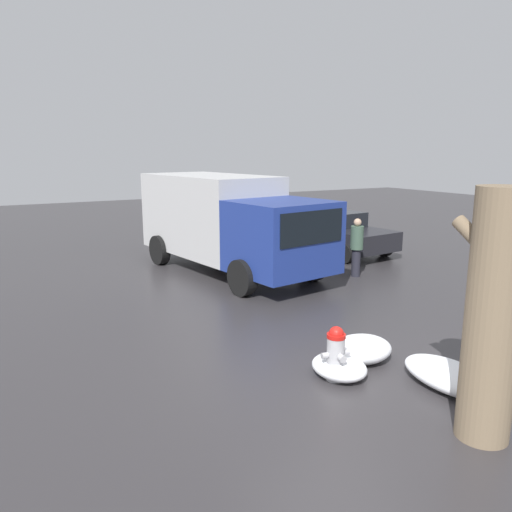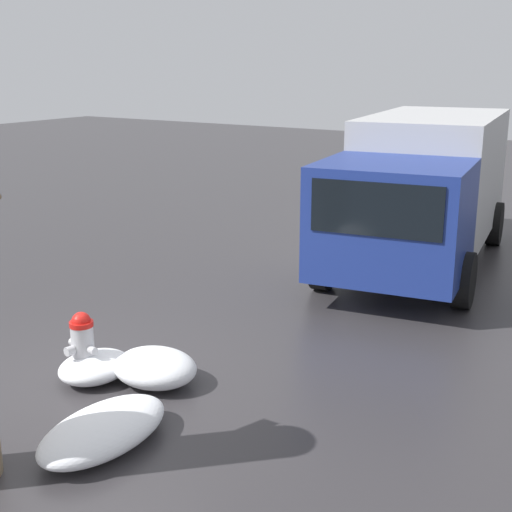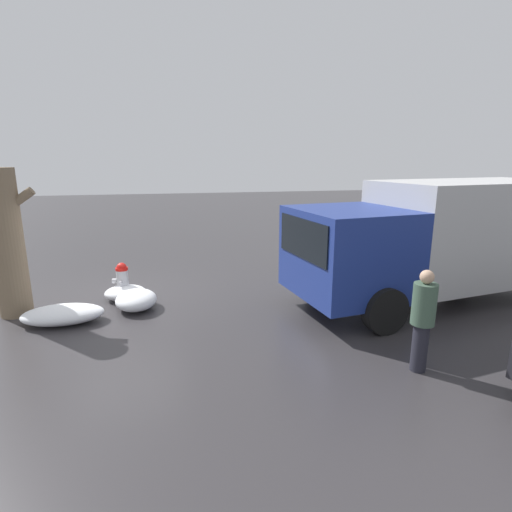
{
  "view_description": "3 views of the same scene",
  "coord_description": "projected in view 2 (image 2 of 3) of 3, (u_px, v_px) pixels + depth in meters",
  "views": [
    {
      "loc": [
        -5.6,
        4.54,
        3.45
      ],
      "look_at": [
        3.38,
        -0.51,
        1.27
      ],
      "focal_mm": 35.0,
      "sensor_mm": 36.0,
      "label": 1
    },
    {
      "loc": [
        -5.67,
        -6.04,
        3.78
      ],
      "look_at": [
        3.42,
        -0.33,
        0.8
      ],
      "focal_mm": 50.0,
      "sensor_mm": 36.0,
      "label": 2
    },
    {
      "loc": [
        1.13,
        -9.51,
        3.22
      ],
      "look_at": [
        2.94,
        -1.34,
        1.19
      ],
      "focal_mm": 28.0,
      "sensor_mm": 36.0,
      "label": 3
    }
  ],
  "objects": [
    {
      "name": "ground_plane",
      "position": [
        85.0,
        378.0,
        8.74
      ],
      "size": [
        60.0,
        60.0,
        0.0
      ],
      "primitive_type": "plane",
      "color": "#333033"
    },
    {
      "name": "fire_hydrant",
      "position": [
        83.0,
        345.0,
        8.62
      ],
      "size": [
        0.39,
        0.48,
        0.86
      ],
      "rotation": [
        0.0,
        0.0,
        2.99
      ],
      "color": "#B7B7BC",
      "rests_on": "ground_plane"
    },
    {
      "name": "delivery_truck",
      "position": [
        423.0,
        185.0,
        13.3
      ],
      "size": [
        6.89,
        3.3,
        2.74
      ],
      "rotation": [
        0.0,
        0.0,
        1.71
      ],
      "color": "navy",
      "rests_on": "ground_plane"
    },
    {
      "name": "snow_pile_by_hydrant",
      "position": [
        155.0,
        368.0,
        8.54
      ],
      "size": [
        0.88,
        1.07,
        0.42
      ],
      "color": "white",
      "rests_on": "ground_plane"
    },
    {
      "name": "snow_pile_curbside",
      "position": [
        95.0,
        367.0,
        8.67
      ],
      "size": [
        0.94,
        0.79,
        0.32
      ],
      "color": "white",
      "rests_on": "ground_plane"
    },
    {
      "name": "snow_pile_by_tree",
      "position": [
        104.0,
        430.0,
        7.16
      ],
      "size": [
        1.58,
        0.88,
        0.36
      ],
      "color": "white",
      "rests_on": "ground_plane"
    }
  ]
}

